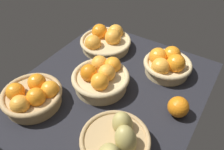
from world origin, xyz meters
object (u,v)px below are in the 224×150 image
(basket_center, at_px, (101,77))
(basket_far_left, at_px, (32,96))
(basket_near_left_pears, at_px, (116,142))
(loose_orange_front_gap, at_px, (178,107))
(basket_near_right, at_px, (167,64))
(basket_far_right, at_px, (106,41))

(basket_center, xyz_separation_m, basket_far_left, (-0.22, 0.16, -0.00))
(basket_near_left_pears, relative_size, loose_orange_front_gap, 3.03)
(basket_near_right, bearing_deg, basket_far_left, 141.68)
(basket_far_left, relative_size, loose_orange_front_gap, 2.97)
(basket_near_right, relative_size, basket_far_left, 0.92)
(basket_near_right, xyz_separation_m, basket_far_right, (0.02, 0.33, -0.01))
(basket_far_left, xyz_separation_m, basket_near_left_pears, (0.00, -0.37, 0.00))
(basket_near_right, height_order, basket_far_right, basket_near_right)
(basket_far_right, height_order, basket_near_left_pears, basket_near_left_pears)
(basket_center, distance_m, basket_near_right, 0.30)
(basket_center, height_order, basket_near_right, basket_center)
(basket_center, height_order, basket_far_left, basket_center)
(basket_center, height_order, basket_near_left_pears, basket_near_left_pears)
(basket_near_right, height_order, basket_near_left_pears, basket_near_left_pears)
(basket_far_right, relative_size, basket_near_left_pears, 1.09)
(basket_far_left, bearing_deg, basket_center, -36.50)
(basket_center, bearing_deg, basket_far_left, 143.50)
(basket_center, xyz_separation_m, loose_orange_front_gap, (0.03, -0.32, -0.01))
(basket_center, relative_size, basket_near_right, 1.11)
(basket_far_right, xyz_separation_m, loose_orange_front_gap, (-0.22, -0.46, -0.00))
(basket_far_right, bearing_deg, basket_near_left_pears, -142.93)
(loose_orange_front_gap, bearing_deg, basket_far_right, 64.78)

